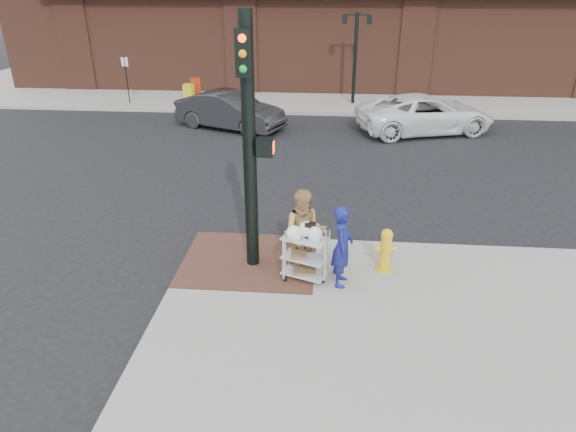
# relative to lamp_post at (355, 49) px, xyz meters

# --- Properties ---
(ground) EXTENTS (220.00, 220.00, 0.00)m
(ground) POSITION_rel_lamp_post_xyz_m (-2.00, -16.00, -2.62)
(ground) COLOR black
(ground) RESTS_ON ground
(sidewalk_far) EXTENTS (65.00, 36.00, 0.15)m
(sidewalk_far) POSITION_rel_lamp_post_xyz_m (10.50, 16.00, -2.54)
(sidewalk_far) COLOR gray
(sidewalk_far) RESTS_ON ground
(brick_curb_ramp) EXTENTS (2.80, 2.40, 0.01)m
(brick_curb_ramp) POSITION_rel_lamp_post_xyz_m (-2.60, -15.10, -2.46)
(brick_curb_ramp) COLOR #4B2F23
(brick_curb_ramp) RESTS_ON sidewalk_near
(lamp_post) EXTENTS (1.32, 0.22, 4.00)m
(lamp_post) POSITION_rel_lamp_post_xyz_m (0.00, 0.00, 0.00)
(lamp_post) COLOR black
(lamp_post) RESTS_ON sidewalk_far
(parking_sign) EXTENTS (0.05, 0.05, 2.20)m
(parking_sign) POSITION_rel_lamp_post_xyz_m (-10.50, -1.00, -1.37)
(parking_sign) COLOR black
(parking_sign) RESTS_ON sidewalk_far
(traffic_signal_pole) EXTENTS (0.61, 0.51, 5.00)m
(traffic_signal_pole) POSITION_rel_lamp_post_xyz_m (-2.48, -15.23, 0.21)
(traffic_signal_pole) COLOR black
(traffic_signal_pole) RESTS_ON sidewalk_near
(woman_blue) EXTENTS (0.45, 0.64, 1.66)m
(woman_blue) POSITION_rel_lamp_post_xyz_m (-0.67, -15.82, -1.64)
(woman_blue) COLOR navy
(woman_blue) RESTS_ON sidewalk_near
(pedestrian_tan) EXTENTS (0.91, 0.72, 1.81)m
(pedestrian_tan) POSITION_rel_lamp_post_xyz_m (-1.40, -15.51, -1.56)
(pedestrian_tan) COLOR #A8804F
(pedestrian_tan) RESTS_ON sidewalk_near
(sedan_dark) EXTENTS (4.70, 3.14, 1.46)m
(sedan_dark) POSITION_rel_lamp_post_xyz_m (-5.04, -4.41, -1.89)
(sedan_dark) COLOR #232326
(sedan_dark) RESTS_ON ground
(minivan_white) EXTENTS (5.77, 3.86, 1.47)m
(minivan_white) POSITION_rel_lamp_post_xyz_m (2.68, -4.28, -1.88)
(minivan_white) COLOR white
(minivan_white) RESTS_ON ground
(utility_cart) EXTENTS (0.98, 0.75, 1.20)m
(utility_cart) POSITION_rel_lamp_post_xyz_m (-1.39, -15.67, -1.92)
(utility_cart) COLOR #B3B4B8
(utility_cart) RESTS_ON sidewalk_near
(fire_hydrant) EXTENTS (0.44, 0.31, 0.93)m
(fire_hydrant) POSITION_rel_lamp_post_xyz_m (0.23, -15.25, -1.99)
(fire_hydrant) COLOR yellow
(fire_hydrant) RESTS_ON sidewalk_near
(newsbox_red) EXTENTS (0.55, 0.51, 1.14)m
(newsbox_red) POSITION_rel_lamp_post_xyz_m (-7.38, -0.57, -1.90)
(newsbox_red) COLOR maroon
(newsbox_red) RESTS_ON sidewalk_far
(newsbox_yellow) EXTENTS (0.47, 0.43, 1.00)m
(newsbox_yellow) POSITION_rel_lamp_post_xyz_m (-7.54, -1.27, -1.97)
(newsbox_yellow) COLOR yellow
(newsbox_yellow) RESTS_ON sidewalk_far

